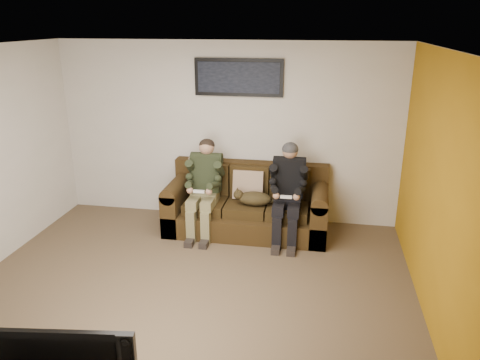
% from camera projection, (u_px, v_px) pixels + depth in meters
% --- Properties ---
extents(floor, '(5.00, 5.00, 0.00)m').
position_uv_depth(floor, '(187.00, 295.00, 5.13)').
color(floor, brown).
rests_on(floor, ground).
extents(ceiling, '(5.00, 5.00, 0.00)m').
position_uv_depth(ceiling, '(176.00, 50.00, 4.29)').
color(ceiling, silver).
rests_on(ceiling, ground).
extents(wall_back, '(5.00, 0.00, 5.00)m').
position_uv_depth(wall_back, '(227.00, 133.00, 6.80)').
color(wall_back, beige).
rests_on(wall_back, ground).
extents(wall_front, '(5.00, 0.00, 5.00)m').
position_uv_depth(wall_front, '(66.00, 315.00, 2.61)').
color(wall_front, beige).
rests_on(wall_front, ground).
extents(wall_right, '(0.00, 4.50, 4.50)m').
position_uv_depth(wall_right, '(444.00, 199.00, 4.30)').
color(wall_right, beige).
rests_on(wall_right, ground).
extents(accent_wall_right, '(0.00, 4.50, 4.50)m').
position_uv_depth(accent_wall_right, '(443.00, 199.00, 4.30)').
color(accent_wall_right, '#A87410').
rests_on(accent_wall_right, ground).
extents(sofa, '(2.24, 0.97, 0.92)m').
position_uv_depth(sofa, '(248.00, 206.00, 6.66)').
color(sofa, '#362510').
rests_on(sofa, ground).
extents(throw_pillow, '(0.43, 0.20, 0.42)m').
position_uv_depth(throw_pillow, '(248.00, 185.00, 6.60)').
color(throw_pillow, tan).
rests_on(throw_pillow, sofa).
extents(throw_blanket, '(0.46, 0.22, 0.08)m').
position_uv_depth(throw_blanket, '(205.00, 160.00, 6.85)').
color(throw_blanket, tan).
rests_on(throw_blanket, sofa).
extents(person_left, '(0.51, 0.87, 1.30)m').
position_uv_depth(person_left, '(205.00, 182.00, 6.46)').
color(person_left, olive).
rests_on(person_left, sofa).
extents(person_right, '(0.51, 0.86, 1.31)m').
position_uv_depth(person_right, '(288.00, 187.00, 6.26)').
color(person_right, black).
rests_on(person_right, sofa).
extents(cat, '(0.66, 0.26, 0.24)m').
position_uv_depth(cat, '(253.00, 198.00, 6.39)').
color(cat, '#473A1C').
rests_on(cat, sofa).
extents(framed_poster, '(1.25, 0.05, 0.52)m').
position_uv_depth(framed_poster, '(239.00, 77.00, 6.48)').
color(framed_poster, black).
rests_on(framed_poster, wall_back).
extents(television, '(1.04, 0.27, 0.60)m').
position_uv_depth(television, '(65.00, 359.00, 3.13)').
color(television, black).
rests_on(television, tv_stand).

